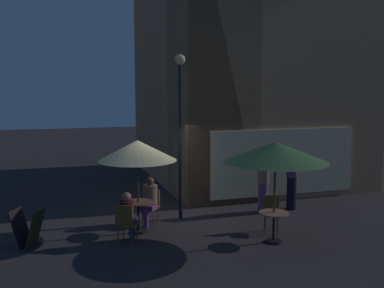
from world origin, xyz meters
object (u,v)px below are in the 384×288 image
at_px(patio_umbrella_1, 137,151).
at_px(patron_standing_2, 292,180).
at_px(menu_sandwich_board, 28,228).
at_px(cafe_chair_1, 152,203).
at_px(patron_seated_1, 128,214).
at_px(cafe_chair_0, 271,210).
at_px(patron_seated_0, 149,198).
at_px(cafe_table_0, 274,221).
at_px(cafe_table_1, 138,210).
at_px(patron_standing_3, 263,184).
at_px(cafe_chair_2, 125,221).
at_px(street_lamp_near_corner, 180,113).
at_px(patio_umbrella_0, 275,152).

height_order(patio_umbrella_1, patron_standing_2, patio_umbrella_1).
relative_size(menu_sandwich_board, cafe_chair_1, 0.96).
bearing_deg(patron_seated_1, cafe_chair_0, -64.50).
bearing_deg(cafe_chair_1, patio_umbrella_1, -0.00).
bearing_deg(cafe_chair_1, patron_seated_0, 0.00).
relative_size(cafe_table_0, cafe_table_1, 0.91).
distance_m(cafe_table_0, patron_standing_3, 2.47).
relative_size(cafe_chair_2, patron_seated_0, 0.75).
height_order(menu_sandwich_board, cafe_chair_1, cafe_chair_1).
xyz_separation_m(cafe_table_1, patron_standing_3, (3.75, 0.63, 0.28)).
distance_m(cafe_chair_0, cafe_chair_2, 3.63).
bearing_deg(patron_standing_2, patron_standing_3, -158.71).
bearing_deg(cafe_chair_1, patron_standing_2, 125.97).
height_order(cafe_table_1, cafe_chair_0, cafe_chair_0).
bearing_deg(cafe_chair_1, menu_sandwich_board, -38.34).
xyz_separation_m(menu_sandwich_board, cafe_table_0, (5.42, -1.44, 0.07)).
height_order(menu_sandwich_board, patron_standing_3, patron_standing_3).
distance_m(cafe_table_1, cafe_chair_0, 3.31).
relative_size(street_lamp_near_corner, patron_seated_0, 3.55).
bearing_deg(street_lamp_near_corner, patron_standing_3, -4.48).
xyz_separation_m(cafe_table_0, patio_umbrella_1, (-2.86, 1.65, 1.55)).
bearing_deg(menu_sandwich_board, cafe_chair_1, 41.17).
bearing_deg(cafe_table_0, street_lamp_near_corner, 121.78).
bearing_deg(patron_seated_0, patio_umbrella_0, 83.29).
bearing_deg(cafe_table_0, patron_seated_0, 137.80).
relative_size(cafe_chair_1, patron_standing_3, 0.52).
relative_size(patio_umbrella_0, cafe_chair_1, 2.70).
relative_size(street_lamp_near_corner, cafe_table_0, 6.22).
distance_m(cafe_table_1, patron_seated_0, 0.71).
bearing_deg(patio_umbrella_0, street_lamp_near_corner, 121.78).
distance_m(menu_sandwich_board, patron_standing_3, 6.38).
distance_m(cafe_table_1, cafe_chair_1, 0.83).
relative_size(street_lamp_near_corner, cafe_chair_2, 4.70).
distance_m(patron_seated_0, patron_standing_3, 3.34).
height_order(patio_umbrella_1, cafe_chair_1, patio_umbrella_1).
height_order(cafe_chair_0, patron_seated_1, patron_seated_1).
bearing_deg(cafe_chair_0, patio_umbrella_0, 0.00).
distance_m(cafe_table_1, patio_umbrella_0, 3.64).
bearing_deg(patron_standing_3, patio_umbrella_1, -73.46).
bearing_deg(patron_standing_2, patron_seated_1, -148.87).
height_order(patron_seated_1, patron_standing_2, patron_standing_2).
bearing_deg(cafe_table_1, patron_standing_3, 9.53).
bearing_deg(menu_sandwich_board, cafe_chair_2, 10.53).
bearing_deg(menu_sandwich_board, patron_seated_0, 39.64).
xyz_separation_m(patron_seated_1, patron_standing_2, (5.09, 1.33, 0.20)).
xyz_separation_m(cafe_chair_0, cafe_chair_1, (-2.70, 1.61, -0.02)).
height_order(street_lamp_near_corner, patron_seated_1, street_lamp_near_corner).
xyz_separation_m(menu_sandwich_board, cafe_chair_1, (3.05, 0.88, 0.09)).
xyz_separation_m(street_lamp_near_corner, menu_sandwich_board, (-3.89, -1.03, -2.47)).
bearing_deg(patio_umbrella_1, patron_standing_2, 8.56).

